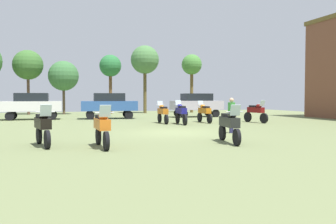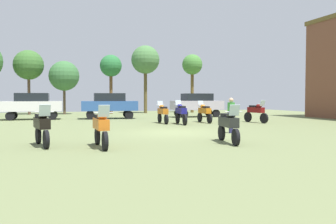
{
  "view_description": "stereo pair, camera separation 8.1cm",
  "coord_description": "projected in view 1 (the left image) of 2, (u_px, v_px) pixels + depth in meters",
  "views": [
    {
      "loc": [
        -5.31,
        -15.97,
        1.72
      ],
      "look_at": [
        1.33,
        5.45,
        0.77
      ],
      "focal_mm": 37.67,
      "sensor_mm": 36.0,
      "label": 1
    },
    {
      "loc": [
        -5.23,
        -16.0,
        1.72
      ],
      "look_at": [
        1.33,
        5.45,
        0.77
      ],
      "focal_mm": 37.67,
      "sensor_mm": 36.0,
      "label": 2
    }
  ],
  "objects": [
    {
      "name": "ground_plane",
      "position": [
        175.0,
        133.0,
        16.88
      ],
      "size": [
        44.0,
        52.0,
        0.02
      ],
      "color": "#6A754A"
    },
    {
      "name": "motorcycle_1",
      "position": [
        43.0,
        126.0,
        12.12
      ],
      "size": [
        0.73,
        2.08,
        1.46
      ],
      "rotation": [
        0.0,
        0.0,
        3.36
      ],
      "color": "black",
      "rests_on": "ground"
    },
    {
      "name": "motorcycle_2",
      "position": [
        229.0,
        124.0,
        13.04
      ],
      "size": [
        0.67,
        2.24,
        1.44
      ],
      "rotation": [
        0.0,
        0.0,
        3.0
      ],
      "color": "black",
      "rests_on": "ground"
    },
    {
      "name": "motorcycle_3",
      "position": [
        163.0,
        112.0,
        22.73
      ],
      "size": [
        0.62,
        2.12,
        1.44
      ],
      "rotation": [
        0.0,
        0.0,
        0.01
      ],
      "color": "black",
      "rests_on": "ground"
    },
    {
      "name": "motorcycle_4",
      "position": [
        256.0,
        112.0,
        23.41
      ],
      "size": [
        0.72,
        2.18,
        1.5
      ],
      "rotation": [
        0.0,
        0.0,
        3.35
      ],
      "color": "black",
      "rests_on": "ground"
    },
    {
      "name": "motorcycle_5",
      "position": [
        204.0,
        112.0,
        23.43
      ],
      "size": [
        0.62,
        2.22,
        1.45
      ],
      "rotation": [
        0.0,
        0.0,
        0.01
      ],
      "color": "black",
      "rests_on": "ground"
    },
    {
      "name": "motorcycle_8",
      "position": [
        102.0,
        126.0,
        11.82
      ],
      "size": [
        0.62,
        2.19,
        1.45
      ],
      "rotation": [
        0.0,
        0.0,
        3.19
      ],
      "color": "black",
      "rests_on": "ground"
    },
    {
      "name": "motorcycle_9",
      "position": [
        181.0,
        112.0,
        22.01
      ],
      "size": [
        0.62,
        2.29,
        1.51
      ],
      "rotation": [
        0.0,
        0.0,
        -0.05
      ],
      "color": "black",
      "rests_on": "ground"
    },
    {
      "name": "car_2",
      "position": [
        109.0,
        104.0,
        27.6
      ],
      "size": [
        4.4,
        2.06,
        2.0
      ],
      "rotation": [
        0.0,
        0.0,
        1.51
      ],
      "color": "black",
      "rests_on": "ground"
    },
    {
      "name": "car_3",
      "position": [
        197.0,
        103.0,
        30.03
      ],
      "size": [
        4.37,
        1.98,
        2.0
      ],
      "rotation": [
        0.0,
        0.0,
        1.61
      ],
      "color": "black",
      "rests_on": "ground"
    },
    {
      "name": "car_4",
      "position": [
        32.0,
        104.0,
        26.44
      ],
      "size": [
        4.35,
        1.91,
        2.0
      ],
      "rotation": [
        0.0,
        0.0,
        1.54
      ],
      "color": "black",
      "rests_on": "ground"
    },
    {
      "name": "person_1",
      "position": [
        231.0,
        113.0,
        16.63
      ],
      "size": [
        0.48,
        0.48,
        1.67
      ],
      "rotation": [
        0.0,
        0.0,
        3.87
      ],
      "color": "#27254D",
      "rests_on": "ground"
    },
    {
      "name": "tree_1",
      "position": [
        192.0,
        66.0,
        38.58
      ],
      "size": [
        2.22,
        2.22,
        6.38
      ],
      "color": "brown",
      "rests_on": "ground"
    },
    {
      "name": "tree_2",
      "position": [
        145.0,
        60.0,
        36.93
      ],
      "size": [
        2.96,
        2.96,
        7.1
      ],
      "color": "brown",
      "rests_on": "ground"
    },
    {
      "name": "tree_4",
      "position": [
        64.0,
        76.0,
        34.48
      ],
      "size": [
        2.93,
        2.93,
        5.24
      ],
      "color": "#4F3E2E",
      "rests_on": "ground"
    },
    {
      "name": "tree_6",
      "position": [
        110.0,
        67.0,
        35.91
      ],
      "size": [
        2.23,
        2.23,
        6.01
      ],
      "color": "brown",
      "rests_on": "ground"
    },
    {
      "name": "tree_7",
      "position": [
        28.0,
        65.0,
        33.83
      ],
      "size": [
        2.85,
        2.85,
        6.22
      ],
      "color": "brown",
      "rests_on": "ground"
    }
  ]
}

